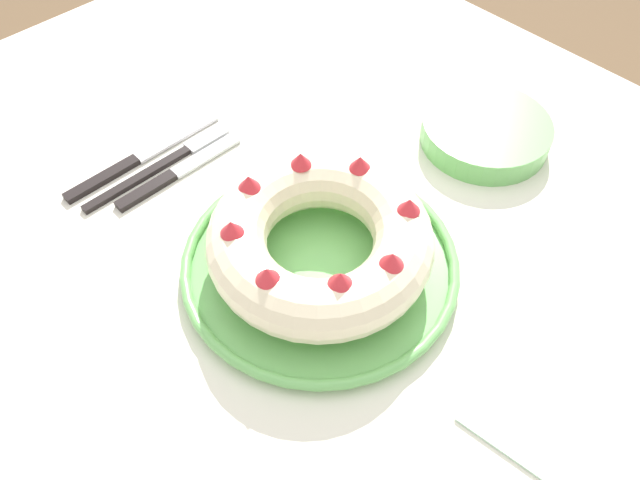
% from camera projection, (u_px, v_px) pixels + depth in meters
% --- Properties ---
extents(dining_table, '(1.42, 1.17, 0.76)m').
position_uv_depth(dining_table, '(329.00, 328.00, 0.76)').
color(dining_table, silver).
rests_on(dining_table, ground_plane).
extents(serving_dish, '(0.31, 0.31, 0.02)m').
position_uv_depth(serving_dish, '(320.00, 264.00, 0.70)').
color(serving_dish, '#6BB760').
rests_on(serving_dish, dining_table).
extents(bundt_cake, '(0.25, 0.25, 0.08)m').
position_uv_depth(bundt_cake, '(320.00, 240.00, 0.67)').
color(bundt_cake, beige).
rests_on(bundt_cake, serving_dish).
extents(fork, '(0.02, 0.22, 0.01)m').
position_uv_depth(fork, '(169.00, 161.00, 0.82)').
color(fork, black).
rests_on(fork, dining_table).
extents(serving_knife, '(0.02, 0.23, 0.01)m').
position_uv_depth(serving_knife, '(134.00, 161.00, 0.82)').
color(serving_knife, black).
rests_on(serving_knife, dining_table).
extents(cake_knife, '(0.02, 0.19, 0.01)m').
position_uv_depth(cake_knife, '(172.00, 176.00, 0.80)').
color(cake_knife, black).
rests_on(cake_knife, dining_table).
extents(side_bowl, '(0.17, 0.17, 0.03)m').
position_uv_depth(side_bowl, '(485.00, 132.00, 0.83)').
color(side_bowl, '#6BB760').
rests_on(side_bowl, dining_table).
extents(napkin, '(0.18, 0.14, 0.00)m').
position_uv_depth(napkin, '(562.00, 426.00, 0.59)').
color(napkin, '#B2D1B7').
rests_on(napkin, dining_table).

